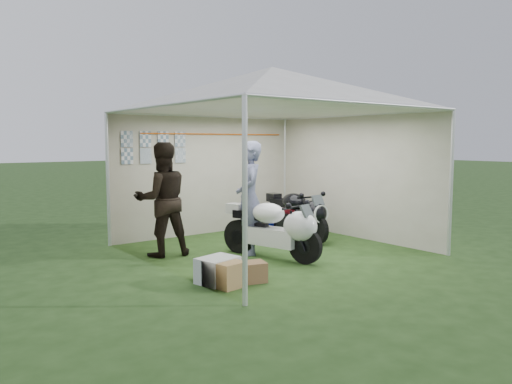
% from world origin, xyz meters
% --- Properties ---
extents(ground, '(80.00, 80.00, 0.00)m').
position_xyz_m(ground, '(0.00, 0.00, 0.00)').
color(ground, '#213D15').
rests_on(ground, ground).
extents(canopy_tent, '(5.66, 5.66, 3.00)m').
position_xyz_m(canopy_tent, '(-0.00, 0.03, 2.58)').
color(canopy_tent, silver).
rests_on(canopy_tent, ground).
extents(motorcycle_white, '(0.73, 1.77, 0.89)m').
position_xyz_m(motorcycle_white, '(-0.33, -0.50, 0.49)').
color(motorcycle_white, black).
rests_on(motorcycle_white, ground).
extents(motorcycle_black, '(0.47, 1.78, 0.87)m').
position_xyz_m(motorcycle_black, '(0.99, 0.43, 0.49)').
color(motorcycle_black, black).
rests_on(motorcycle_black, ground).
extents(paddock_stand, '(0.37, 0.25, 0.27)m').
position_xyz_m(paddock_stand, '(1.05, 1.23, 0.14)').
color(paddock_stand, '#0F1CBD').
rests_on(paddock_stand, ground).
extents(person_dark_jacket, '(0.99, 0.84, 1.80)m').
position_xyz_m(person_dark_jacket, '(-1.61, 0.75, 0.90)').
color(person_dark_jacket, black).
rests_on(person_dark_jacket, ground).
extents(person_blue_jacket, '(0.69, 0.79, 1.81)m').
position_xyz_m(person_blue_jacket, '(-0.43, 0.03, 0.91)').
color(person_blue_jacket, slate).
rests_on(person_blue_jacket, ground).
extents(equipment_box, '(0.61, 0.53, 0.52)m').
position_xyz_m(equipment_box, '(1.61, 1.43, 0.26)').
color(equipment_box, black).
rests_on(equipment_box, ground).
extents(crate_0, '(0.57, 0.48, 0.33)m').
position_xyz_m(crate_0, '(-1.75, -1.06, 0.16)').
color(crate_0, '#B6BBBF').
rests_on(crate_0, ground).
extents(crate_1, '(0.41, 0.41, 0.32)m').
position_xyz_m(crate_1, '(-1.75, -1.29, 0.16)').
color(crate_1, olive).
rests_on(crate_1, ground).
extents(crate_2, '(0.38, 0.34, 0.23)m').
position_xyz_m(crate_2, '(-1.75, -0.88, 0.12)').
color(crate_2, '#B5BABE').
rests_on(crate_2, ground).
extents(crate_3, '(0.45, 0.38, 0.26)m').
position_xyz_m(crate_3, '(-1.40, -1.29, 0.13)').
color(crate_3, brown).
rests_on(crate_3, ground).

